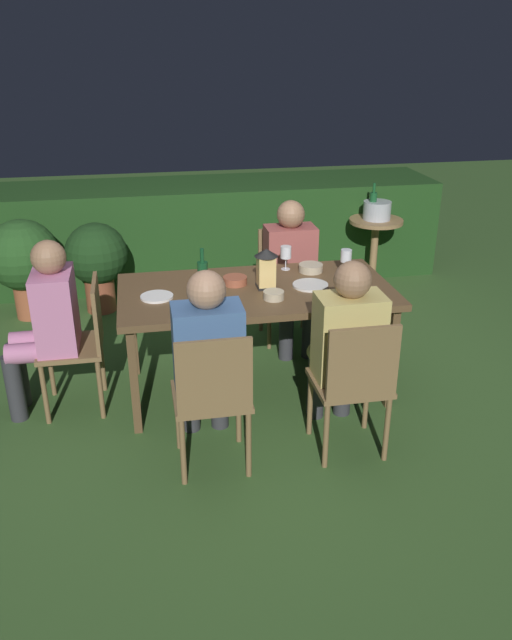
{
  "coord_description": "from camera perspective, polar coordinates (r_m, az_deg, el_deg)",
  "views": [
    {
      "loc": [
        -0.72,
        -3.8,
        2.25
      ],
      "look_at": [
        0.0,
        0.0,
        0.53
      ],
      "focal_mm": 35.66,
      "sensor_mm": 36.0,
      "label": 1
    }
  ],
  "objects": [
    {
      "name": "green_bottle_on_table",
      "position": [
        4.08,
        -4.8,
        3.98
      ],
      "size": [
        0.07,
        0.07,
        0.29
      ],
      "color": "#144723",
      "rests_on": "dining_table"
    },
    {
      "name": "chair_side_right_b",
      "position": [
        5.1,
        2.66,
        3.73
      ],
      "size": [
        0.42,
        0.4,
        0.87
      ],
      "color": "brown",
      "rests_on": "ground"
    },
    {
      "name": "ground_plane",
      "position": [
        4.48,
        0.0,
        -6.16
      ],
      "size": [
        16.0,
        16.0,
        0.0
      ],
      "primitive_type": "plane",
      "color": "#385B28"
    },
    {
      "name": "plate_a",
      "position": [
        4.21,
        4.9,
        3.14
      ],
      "size": [
        0.24,
        0.24,
        0.01
      ],
      "primitive_type": "cylinder",
      "color": "silver",
      "rests_on": "dining_table"
    },
    {
      "name": "chair_head_near",
      "position": [
        4.21,
        -15.4,
        -1.68
      ],
      "size": [
        0.4,
        0.42,
        0.87
      ],
      "color": "brown",
      "rests_on": "ground"
    },
    {
      "name": "plate_b",
      "position": [
        4.05,
        -8.89,
        2.09
      ],
      "size": [
        0.21,
        0.21,
        0.01
      ],
      "primitive_type": "cylinder",
      "color": "white",
      "rests_on": "dining_table"
    },
    {
      "name": "bowl_bread",
      "position": [
        4.22,
        -1.89,
        3.59
      ],
      "size": [
        0.16,
        0.16,
        0.05
      ],
      "color": "#9E5138",
      "rests_on": "dining_table"
    },
    {
      "name": "potted_plant_corner",
      "position": [
        5.74,
        -14.1,
        5.38
      ],
      "size": [
        0.54,
        0.54,
        0.8
      ],
      "color": "brown",
      "rests_on": "ground"
    },
    {
      "name": "person_in_pink",
      "position": [
        4.18,
        -18.29,
        0.0
      ],
      "size": [
        0.48,
        0.38,
        1.15
      ],
      "color": "#C675A3",
      "rests_on": "ground"
    },
    {
      "name": "bowl_salad",
      "position": [
        3.98,
        1.6,
        2.27
      ],
      "size": [
        0.13,
        0.13,
        0.05
      ],
      "color": "#BCAD8E",
      "rests_on": "dining_table"
    },
    {
      "name": "person_in_rust",
      "position": [
        4.87,
        3.22,
        4.62
      ],
      "size": [
        0.38,
        0.47,
        1.15
      ],
      "color": "#9E4C47",
      "rests_on": "ground"
    },
    {
      "name": "wine_glass_c",
      "position": [
        4.01,
        8.45,
        3.56
      ],
      "size": [
        0.08,
        0.08,
        0.17
      ],
      "color": "silver",
      "rests_on": "dining_table"
    },
    {
      "name": "wine_glass_d",
      "position": [
        4.47,
        2.7,
        5.99
      ],
      "size": [
        0.08,
        0.08,
        0.17
      ],
      "color": "silver",
      "rests_on": "dining_table"
    },
    {
      "name": "lantern_centerpiece",
      "position": [
        4.12,
        0.91,
        4.86
      ],
      "size": [
        0.15,
        0.15,
        0.27
      ],
      "color": "black",
      "rests_on": "dining_table"
    },
    {
      "name": "hedge_backdrop",
      "position": [
        6.51,
        -4.01,
        8.08
      ],
      "size": [
        4.48,
        0.9,
        0.94
      ],
      "primitive_type": "cube",
      "color": "#1E4219",
      "rests_on": "ground"
    },
    {
      "name": "dining_table",
      "position": [
        4.17,
        0.0,
        2.13
      ],
      "size": [
        1.78,
        0.91,
        0.75
      ],
      "color": "brown",
      "rests_on": "ground"
    },
    {
      "name": "person_in_blue",
      "position": [
        3.56,
        -4.4,
        -3.03
      ],
      "size": [
        0.38,
        0.47,
        1.15
      ],
      "color": "#426699",
      "rests_on": "ground"
    },
    {
      "name": "chair_side_left_b",
      "position": [
        3.63,
        8.79,
        -5.45
      ],
      "size": [
        0.42,
        0.4,
        0.87
      ],
      "color": "brown",
      "rests_on": "ground"
    },
    {
      "name": "wine_glass_a",
      "position": [
        4.44,
        8.09,
        5.63
      ],
      "size": [
        0.08,
        0.08,
        0.17
      ],
      "color": "silver",
      "rests_on": "dining_table"
    },
    {
      "name": "person_in_mustard",
      "position": [
        3.72,
        7.97,
        -1.96
      ],
      "size": [
        0.38,
        0.47,
        1.15
      ],
      "color": "tan",
      "rests_on": "ground"
    },
    {
      "name": "ice_bucket",
      "position": [
        6.14,
        10.79,
        9.75
      ],
      "size": [
        0.26,
        0.26,
        0.34
      ],
      "color": "#B2B7BF",
      "rests_on": "side_table"
    },
    {
      "name": "bowl_olives",
      "position": [
        4.47,
        4.94,
        4.7
      ],
      "size": [
        0.17,
        0.17,
        0.05
      ],
      "color": "#BCAD8E",
      "rests_on": "dining_table"
    },
    {
      "name": "wine_glass_b",
      "position": [
        3.92,
        -4.2,
        3.3
      ],
      "size": [
        0.08,
        0.08,
        0.17
      ],
      "color": "silver",
      "rests_on": "dining_table"
    },
    {
      "name": "chair_side_left_a",
      "position": [
        3.46,
        -3.93,
        -6.72
      ],
      "size": [
        0.42,
        0.4,
        0.87
      ],
      "color": "brown",
      "rests_on": "ground"
    },
    {
      "name": "potted_plant_by_hedge",
      "position": [
        5.77,
        -20.14,
        5.19
      ],
      "size": [
        0.61,
        0.61,
        0.87
      ],
      "color": "#9E5133",
      "rests_on": "ground"
    },
    {
      "name": "side_table",
      "position": [
        6.23,
        10.58,
        6.82
      ],
      "size": [
        0.51,
        0.51,
        0.68
      ],
      "color": "#937047",
      "rests_on": "ground"
    }
  ]
}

